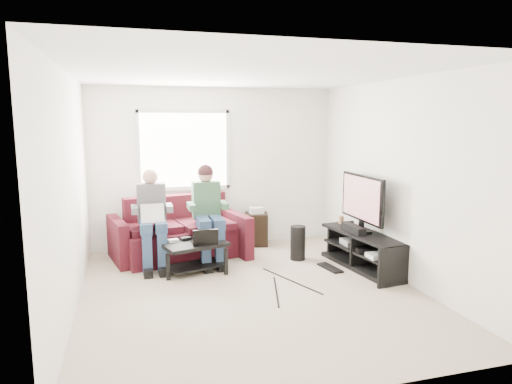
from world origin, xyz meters
TOP-DOWN VIEW (x-y plane):
  - floor at (0.00, 0.00)m, footprint 4.50×4.50m
  - ceiling at (0.00, 0.00)m, footprint 4.50×4.50m
  - wall_back at (0.00, 2.25)m, footprint 4.50×0.00m
  - wall_front at (0.00, -2.25)m, footprint 4.50×0.00m
  - wall_left at (-2.00, 0.00)m, footprint 0.00×4.50m
  - wall_right at (2.00, 0.00)m, footprint 0.00×4.50m
  - window at (-0.50, 2.23)m, footprint 1.48×0.04m
  - sofa at (-0.68, 1.70)m, footprint 2.13×1.24m
  - person_left at (-1.08, 1.34)m, footprint 0.40×0.71m
  - person_right at (-0.28, 1.36)m, footprint 0.40×0.71m
  - laptop_silver at (-1.08, 1.17)m, footprint 0.37×0.30m
  - coffee_table at (-0.55, 0.90)m, footprint 0.94×0.72m
  - laptop_black at (-0.43, 0.82)m, footprint 0.41×0.35m
  - controller_a at (-0.83, 1.02)m, footprint 0.16×0.13m
  - controller_b at (-0.65, 1.08)m, footprint 0.16×0.14m
  - controller_c at (-0.25, 1.05)m, footprint 0.16×0.14m
  - tv_stand at (1.77, 0.42)m, footprint 0.65×1.58m
  - tv at (1.77, 0.52)m, footprint 0.12×1.10m
  - soundbar at (1.65, 0.52)m, footprint 0.12×0.50m
  - drink_cup at (1.72, 1.05)m, footprint 0.08×0.08m
  - console_white at (1.77, 0.02)m, footprint 0.30×0.22m
  - console_grey at (1.77, 0.72)m, footprint 0.34×0.26m
  - console_black at (1.77, 0.37)m, footprint 0.38×0.30m
  - subwoofer at (1.02, 1.06)m, footprint 0.22×0.22m
  - keyboard_floor at (1.30, 0.52)m, footprint 0.22×0.48m
  - end_table at (0.65, 2.02)m, footprint 0.36×0.36m

SIDE VIEW (x-z plane):
  - floor at x=0.00m, z-range 0.00..0.00m
  - keyboard_floor at x=1.30m, z-range 0.00..0.03m
  - tv_stand at x=1.77m, z-range -0.03..0.48m
  - subwoofer at x=1.02m, z-range 0.00..0.51m
  - end_table at x=0.65m, z-range -0.03..0.61m
  - console_white at x=1.77m, z-range 0.27..0.33m
  - console_black at x=1.77m, z-range 0.27..0.34m
  - coffee_table at x=-0.55m, z-range 0.10..0.51m
  - console_grey at x=1.77m, z-range 0.27..0.35m
  - sofa at x=-0.68m, z-range -0.12..0.79m
  - controller_a at x=-0.83m, z-range 0.42..0.46m
  - controller_b at x=-0.65m, z-range 0.42..0.46m
  - controller_c at x=-0.25m, z-range 0.42..0.46m
  - laptop_black at x=-0.43m, z-range 0.42..0.66m
  - soundbar at x=1.65m, z-range 0.51..0.61m
  - drink_cup at x=1.72m, z-range 0.51..0.63m
  - laptop_silver at x=-1.08m, z-range 0.63..0.87m
  - person_left at x=-1.08m, z-range 0.07..1.45m
  - person_right at x=-0.28m, z-range 0.11..1.54m
  - tv at x=1.77m, z-range 0.56..1.37m
  - wall_back at x=0.00m, z-range -0.95..3.55m
  - wall_front at x=0.00m, z-range -0.95..3.55m
  - wall_left at x=-2.00m, z-range -0.95..3.55m
  - wall_right at x=2.00m, z-range -0.95..3.55m
  - window at x=-0.50m, z-range 0.96..2.24m
  - ceiling at x=0.00m, z-range 2.60..2.60m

